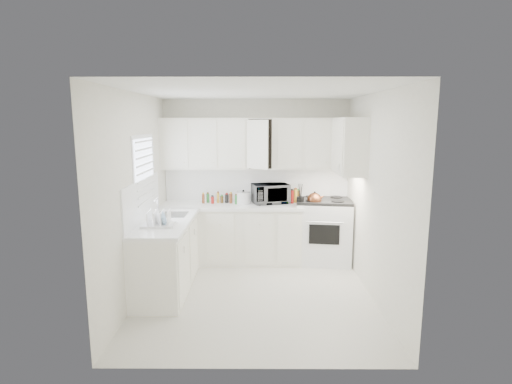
{
  "coord_description": "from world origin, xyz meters",
  "views": [
    {
      "loc": [
        0.03,
        -4.95,
        2.24
      ],
      "look_at": [
        0.0,
        0.7,
        1.25
      ],
      "focal_mm": 28.11,
      "sensor_mm": 36.0,
      "label": 1
    }
  ],
  "objects_px": {
    "rice_cooker": "(243,197)",
    "dish_rack": "(158,217)",
    "utensil_crock": "(300,195)",
    "stove": "(324,222)",
    "tea_kettle": "(314,199)",
    "microwave": "(270,191)"
  },
  "relations": [
    {
      "from": "utensil_crock",
      "to": "dish_rack",
      "type": "xyz_separation_m",
      "value": [
        -1.9,
        -1.18,
        -0.07
      ]
    },
    {
      "from": "utensil_crock",
      "to": "stove",
      "type": "bearing_deg",
      "value": 25.59
    },
    {
      "from": "stove",
      "to": "utensil_crock",
      "type": "xyz_separation_m",
      "value": [
        -0.4,
        -0.19,
        0.48
      ]
    },
    {
      "from": "rice_cooker",
      "to": "dish_rack",
      "type": "relative_size",
      "value": 0.55
    },
    {
      "from": "stove",
      "to": "tea_kettle",
      "type": "xyz_separation_m",
      "value": [
        -0.18,
        -0.16,
        0.41
      ]
    },
    {
      "from": "dish_rack",
      "to": "microwave",
      "type": "bearing_deg",
      "value": 41.36
    },
    {
      "from": "tea_kettle",
      "to": "utensil_crock",
      "type": "bearing_deg",
      "value": -164.25
    },
    {
      "from": "tea_kettle",
      "to": "dish_rack",
      "type": "distance_m",
      "value": 2.45
    },
    {
      "from": "microwave",
      "to": "stove",
      "type": "bearing_deg",
      "value": -21.97
    },
    {
      "from": "tea_kettle",
      "to": "microwave",
      "type": "xyz_separation_m",
      "value": [
        -0.68,
        0.24,
        0.07
      ]
    },
    {
      "from": "utensil_crock",
      "to": "tea_kettle",
      "type": "bearing_deg",
      "value": 8.51
    },
    {
      "from": "microwave",
      "to": "rice_cooker",
      "type": "relative_size",
      "value": 2.49
    },
    {
      "from": "dish_rack",
      "to": "rice_cooker",
      "type": "bearing_deg",
      "value": 50.1
    },
    {
      "from": "stove",
      "to": "microwave",
      "type": "height_order",
      "value": "microwave"
    },
    {
      "from": "tea_kettle",
      "to": "utensil_crock",
      "type": "distance_m",
      "value": 0.24
    },
    {
      "from": "microwave",
      "to": "rice_cooker",
      "type": "xyz_separation_m",
      "value": [
        -0.43,
        -0.06,
        -0.08
      ]
    },
    {
      "from": "dish_rack",
      "to": "stove",
      "type": "bearing_deg",
      "value": 27.02
    },
    {
      "from": "microwave",
      "to": "utensil_crock",
      "type": "relative_size",
      "value": 1.52
    },
    {
      "from": "rice_cooker",
      "to": "stove",
      "type": "bearing_deg",
      "value": 9.96
    },
    {
      "from": "rice_cooker",
      "to": "dish_rack",
      "type": "xyz_separation_m",
      "value": [
        -1.02,
        -1.39,
        -0.0
      ]
    },
    {
      "from": "stove",
      "to": "tea_kettle",
      "type": "height_order",
      "value": "stove"
    },
    {
      "from": "stove",
      "to": "utensil_crock",
      "type": "height_order",
      "value": "utensil_crock"
    }
  ]
}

